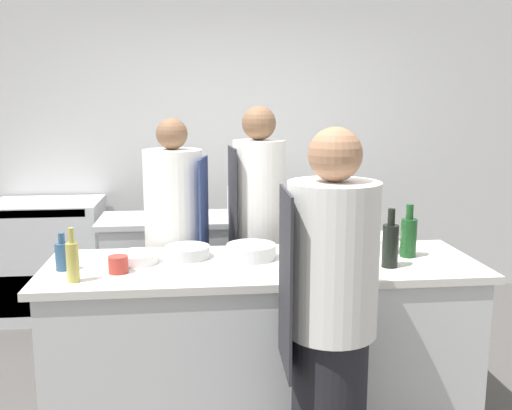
{
  "coord_description": "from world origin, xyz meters",
  "views": [
    {
      "loc": [
        -0.35,
        -2.93,
        1.76
      ],
      "look_at": [
        0.0,
        0.35,
        1.15
      ],
      "focal_mm": 40.0,
      "sensor_mm": 36.0,
      "label": 1
    }
  ],
  "objects": [
    {
      "name": "cutting_board",
      "position": [
        0.23,
        -0.13,
        0.91
      ],
      "size": [
        0.34,
        0.18,
        0.01
      ],
      "color": "white",
      "rests_on": "prep_counter"
    },
    {
      "name": "bottle_olive_oil",
      "position": [
        -1.04,
        -0.02,
        0.98
      ],
      "size": [
        0.07,
        0.07,
        0.2
      ],
      "color": "#2D5175",
      "rests_on": "prep_counter"
    },
    {
      "name": "pass_counter",
      "position": [
        -0.04,
        1.27,
        0.45
      ],
      "size": [
        2.05,
        0.56,
        0.9
      ],
      "color": "silver",
      "rests_on": "ground_plane"
    },
    {
      "name": "prep_counter",
      "position": [
        0.0,
        0.0,
        0.45
      ],
      "size": [
        2.32,
        0.76,
        0.9
      ],
      "color": "silver",
      "rests_on": "ground_plane"
    },
    {
      "name": "bottle_wine",
      "position": [
        0.82,
        0.03,
        1.02
      ],
      "size": [
        0.09,
        0.09,
        0.3
      ],
      "color": "#19471E",
      "rests_on": "prep_counter"
    },
    {
      "name": "bowl_wooden_salad",
      "position": [
        0.67,
        0.18,
        0.95
      ],
      "size": [
        0.28,
        0.28,
        0.09
      ],
      "color": "white",
      "rests_on": "prep_counter"
    },
    {
      "name": "chef_at_prep_near",
      "position": [
        0.22,
        -0.62,
        0.82
      ],
      "size": [
        0.41,
        0.4,
        1.66
      ],
      "rotation": [
        0.0,
        0.0,
        1.54
      ],
      "color": "black",
      "rests_on": "ground_plane"
    },
    {
      "name": "bottle_cooking_oil",
      "position": [
        -0.94,
        -0.23,
        1.01
      ],
      "size": [
        0.06,
        0.06,
        0.27
      ],
      "color": "#B2A84C",
      "rests_on": "prep_counter"
    },
    {
      "name": "chef_at_pass_far",
      "position": [
        0.06,
        0.74,
        0.87
      ],
      "size": [
        0.37,
        0.35,
        1.73
      ],
      "rotation": [
        0.0,
        0.0,
        1.65
      ],
      "color": "black",
      "rests_on": "ground_plane"
    },
    {
      "name": "bottle_vinegar",
      "position": [
        0.65,
        -0.15,
        1.03
      ],
      "size": [
        0.08,
        0.08,
        0.31
      ],
      "color": "black",
      "rests_on": "prep_counter"
    },
    {
      "name": "oven_range",
      "position": [
        -1.56,
        1.76,
        0.48
      ],
      "size": [
        0.86,
        0.63,
        0.95
      ],
      "color": "silver",
      "rests_on": "ground_plane"
    },
    {
      "name": "bowl_prep_small",
      "position": [
        -0.4,
        0.14,
        0.94
      ],
      "size": [
        0.25,
        0.25,
        0.06
      ],
      "color": "#B7BABC",
      "rests_on": "prep_counter"
    },
    {
      "name": "bowl_ceramic_blue",
      "position": [
        -0.67,
        0.07,
        0.93
      ],
      "size": [
        0.24,
        0.24,
        0.05
      ],
      "color": "white",
      "rests_on": "prep_counter"
    },
    {
      "name": "wall_back",
      "position": [
        0.0,
        2.13,
        1.4
      ],
      "size": [
        8.0,
        0.06,
        2.8
      ],
      "color": "silver",
      "rests_on": "ground_plane"
    },
    {
      "name": "cup",
      "position": [
        -0.75,
        -0.1,
        0.95
      ],
      "size": [
        0.1,
        0.1,
        0.09
      ],
      "color": "#B2382D",
      "rests_on": "prep_counter"
    },
    {
      "name": "chef_at_stove",
      "position": [
        -0.49,
        0.61,
        0.83
      ],
      "size": [
        0.41,
        0.39,
        1.66
      ],
      "rotation": [
        0.0,
        0.0,
        -1.73
      ],
      "color": "black",
      "rests_on": "ground_plane"
    },
    {
      "name": "bowl_mixing_large",
      "position": [
        -0.05,
        0.09,
        0.94
      ],
      "size": [
        0.27,
        0.27,
        0.08
      ],
      "color": "#B7BABC",
      "rests_on": "prep_counter"
    },
    {
      "name": "stockpot",
      "position": [
        0.03,
        1.3,
        1.01
      ],
      "size": [
        0.29,
        0.29,
        0.22
      ],
      "color": "silver",
      "rests_on": "pass_counter"
    },
    {
      "name": "bottle_sauce",
      "position": [
        0.33,
        0.12,
        0.98
      ],
      "size": [
        0.09,
        0.09,
        0.2
      ],
      "color": "#5B2319",
      "rests_on": "prep_counter"
    }
  ]
}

